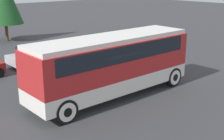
# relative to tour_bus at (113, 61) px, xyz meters

# --- Properties ---
(ground_plane) EXTENTS (120.00, 120.00, 0.00)m
(ground_plane) POSITION_rel_tour_bus_xyz_m (-0.10, -0.00, -1.93)
(ground_plane) COLOR #38383A
(tour_bus) EXTENTS (9.21, 2.51, 3.21)m
(tour_bus) POSITION_rel_tour_bus_xyz_m (0.00, 0.00, 0.00)
(tour_bus) COLOR silver
(tour_bus) RESTS_ON ground_plane
(parked_car_near) EXTENTS (4.09, 1.90, 1.32)m
(parked_car_near) POSITION_rel_tour_bus_xyz_m (-0.02, 8.35, -1.26)
(parked_car_near) COLOR #BCBCC1
(parked_car_near) RESTS_ON ground_plane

